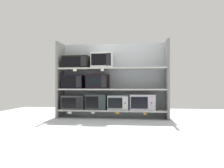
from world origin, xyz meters
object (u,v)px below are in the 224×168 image
object	(u,v)px
microwave_1	(97,102)
microwave_5	(98,82)
microwave_3	(142,102)
microwave_2	(118,102)
microwave_6	(76,62)
microwave_4	(74,82)
microwave_0	(75,102)
microwave_7	(102,61)

from	to	relation	value
microwave_1	microwave_5	size ratio (longest dim) A/B	0.96
microwave_1	microwave_3	bearing A→B (deg)	-0.00
microwave_2	microwave_6	size ratio (longest dim) A/B	0.78
microwave_5	microwave_6	distance (m)	0.63
microwave_4	microwave_6	bearing A→B (deg)	0.16
microwave_1	microwave_0	bearing A→B (deg)	-180.00
microwave_5	microwave_6	size ratio (longest dim) A/B	0.81
microwave_3	microwave_6	xyz separation A→B (m)	(-1.43, 0.00, 0.86)
microwave_7	microwave_4	bearing A→B (deg)	-180.00
microwave_1	microwave_2	bearing A→B (deg)	0.01
microwave_1	microwave_6	size ratio (longest dim) A/B	0.78
microwave_3	microwave_7	size ratio (longest dim) A/B	1.18
microwave_0	microwave_6	bearing A→B (deg)	0.04
microwave_3	microwave_5	size ratio (longest dim) A/B	1.14
microwave_5	microwave_0	bearing A→B (deg)	180.00
microwave_3	microwave_7	bearing A→B (deg)	-179.99
microwave_6	microwave_5	bearing A→B (deg)	-0.01
microwave_4	microwave_5	bearing A→B (deg)	0.01
microwave_0	microwave_2	bearing A→B (deg)	0.01
microwave_1	microwave_2	distance (m)	0.47
microwave_2	microwave_6	distance (m)	1.27
microwave_0	microwave_1	xyz separation A→B (m)	(0.49, 0.00, 0.01)
microwave_1	microwave_4	size ratio (longest dim) A/B	0.99
microwave_4	microwave_5	distance (m)	0.54
microwave_0	microwave_7	distance (m)	1.09
microwave_7	microwave_6	bearing A→B (deg)	179.99
microwave_1	microwave_4	xyz separation A→B (m)	(-0.51, -0.00, 0.43)
microwave_6	microwave_7	xyz separation A→B (m)	(0.57, -0.00, 0.03)
microwave_4	microwave_6	distance (m)	0.43
microwave_3	microwave_6	size ratio (longest dim) A/B	0.92
microwave_1	microwave_5	world-z (taller)	microwave_5
microwave_3	microwave_7	world-z (taller)	microwave_7
microwave_1	microwave_6	xyz separation A→B (m)	(-0.45, -0.00, 0.86)
microwave_1	microwave_4	world-z (taller)	microwave_4
microwave_7	microwave_3	bearing A→B (deg)	0.01
microwave_4	microwave_6	xyz separation A→B (m)	(0.06, 0.00, 0.43)
microwave_1	microwave_2	xyz separation A→B (m)	(0.47, 0.00, -0.01)
microwave_5	microwave_2	bearing A→B (deg)	0.02
microwave_1	microwave_5	distance (m)	0.44
microwave_0	microwave_3	xyz separation A→B (m)	(1.47, -0.00, 0.01)
microwave_2	microwave_7	world-z (taller)	microwave_7
microwave_2	microwave_5	xyz separation A→B (m)	(-0.45, -0.00, 0.45)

